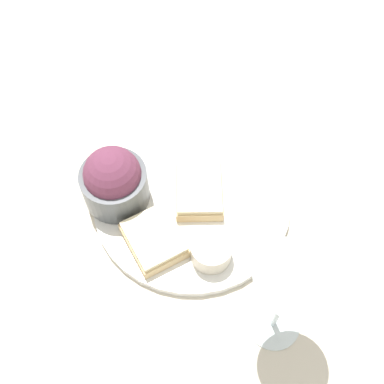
{
  "coord_description": "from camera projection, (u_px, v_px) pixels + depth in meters",
  "views": [
    {
      "loc": [
        -0.29,
        0.23,
        0.65
      ],
      "look_at": [
        0.0,
        0.0,
        0.03
      ],
      "focal_mm": 45.0,
      "sensor_mm": 36.0,
      "label": 1
    }
  ],
  "objects": [
    {
      "name": "wine_glass",
      "position": [
        290.0,
        292.0,
        0.54
      ],
      "size": [
        0.09,
        0.09,
        0.18
      ],
      "color": "silver",
      "rests_on": "ground_plane"
    },
    {
      "name": "cheese_toast_near",
      "position": [
        198.0,
        188.0,
        0.73
      ],
      "size": [
        0.12,
        0.11,
        0.03
      ],
      "color": "#D1B27F",
      "rests_on": "dinner_plate"
    },
    {
      "name": "salad_bowl",
      "position": [
        114.0,
        180.0,
        0.7
      ],
      "size": [
        0.1,
        0.1,
        0.1
      ],
      "color": "#4C5156",
      "rests_on": "dinner_plate"
    },
    {
      "name": "sauce_ramekin",
      "position": [
        211.0,
        250.0,
        0.67
      ],
      "size": [
        0.06,
        0.06,
        0.04
      ],
      "color": "beige",
      "rests_on": "dinner_plate"
    },
    {
      "name": "cheese_toast_far",
      "position": [
        154.0,
        239.0,
        0.68
      ],
      "size": [
        0.1,
        0.09,
        0.03
      ],
      "color": "#D1B27F",
      "rests_on": "dinner_plate"
    },
    {
      "name": "dinner_plate",
      "position": [
        192.0,
        201.0,
        0.74
      ],
      "size": [
        0.3,
        0.3,
        0.01
      ],
      "color": "white",
      "rests_on": "ground_plane"
    },
    {
      "name": "ground_plane",
      "position": [
        192.0,
        203.0,
        0.74
      ],
      "size": [
        4.0,
        4.0,
        0.0
      ],
      "primitive_type": "plane",
      "color": "beige"
    }
  ]
}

